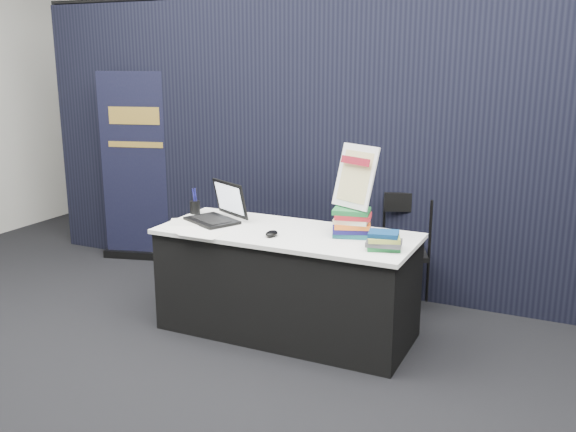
# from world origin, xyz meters

# --- Properties ---
(floor) EXTENTS (8.00, 8.00, 0.00)m
(floor) POSITION_xyz_m (0.00, 0.00, 0.00)
(floor) COLOR black
(floor) RESTS_ON ground
(wall_back) EXTENTS (8.00, 0.02, 3.50)m
(wall_back) POSITION_xyz_m (0.00, 4.00, 1.75)
(wall_back) COLOR beige
(wall_back) RESTS_ON floor
(drape_partition) EXTENTS (6.00, 0.08, 2.40)m
(drape_partition) POSITION_xyz_m (0.00, 1.60, 1.20)
(drape_partition) COLOR black
(drape_partition) RESTS_ON floor
(display_table) EXTENTS (1.80, 0.75, 0.75)m
(display_table) POSITION_xyz_m (0.00, 0.55, 0.38)
(display_table) COLOR black
(display_table) RESTS_ON floor
(laptop) EXTENTS (0.46, 0.45, 0.28)m
(laptop) POSITION_xyz_m (-0.61, 0.60, 0.82)
(laptop) COLOR black
(laptop) RESTS_ON display_table
(mouse) EXTENTS (0.08, 0.12, 0.04)m
(mouse) POSITION_xyz_m (-0.04, 0.40, 0.77)
(mouse) COLOR black
(mouse) RESTS_ON display_table
(brochure_left) EXTENTS (0.38, 0.35, 0.00)m
(brochure_left) POSITION_xyz_m (-0.74, 0.48, 0.75)
(brochure_left) COLOR silver
(brochure_left) RESTS_ON display_table
(brochure_mid) EXTENTS (0.32, 0.28, 0.00)m
(brochure_mid) POSITION_xyz_m (-0.70, 0.29, 0.75)
(brochure_mid) COLOR white
(brochure_mid) RESTS_ON display_table
(brochure_right) EXTENTS (0.28, 0.20, 0.00)m
(brochure_right) POSITION_xyz_m (-0.49, 0.24, 0.75)
(brochure_right) COLOR white
(brochure_right) RESTS_ON display_table
(pen_cup) EXTENTS (0.08, 0.08, 0.10)m
(pen_cup) POSITION_xyz_m (-0.86, 0.72, 0.80)
(pen_cup) COLOR black
(pen_cup) RESTS_ON display_table
(book_stack_tall) EXTENTS (0.28, 0.24, 0.19)m
(book_stack_tall) POSITION_xyz_m (0.46, 0.63, 0.85)
(book_stack_tall) COLOR #18555E
(book_stack_tall) RESTS_ON display_table
(book_stack_short) EXTENTS (0.24, 0.21, 0.12)m
(book_stack_short) POSITION_xyz_m (0.74, 0.44, 0.81)
(book_stack_short) COLOR #1B6530
(book_stack_short) RESTS_ON display_table
(info_sign) EXTENTS (0.34, 0.24, 0.43)m
(info_sign) POSITION_xyz_m (0.46, 0.66, 1.15)
(info_sign) COLOR black
(info_sign) RESTS_ON book_stack_tall
(pullup_banner) EXTENTS (0.76, 0.30, 1.79)m
(pullup_banner) POSITION_xyz_m (-2.01, 1.50, 0.79)
(pullup_banner) COLOR black
(pullup_banner) RESTS_ON floor
(stacking_chair) EXTENTS (0.51, 0.52, 0.88)m
(stacking_chair) POSITION_xyz_m (0.58, 1.41, 0.49)
(stacking_chair) COLOR black
(stacking_chair) RESTS_ON floor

